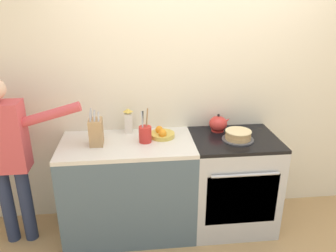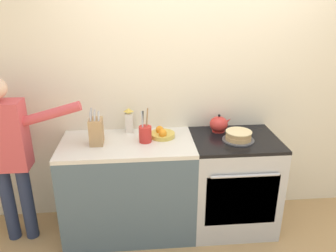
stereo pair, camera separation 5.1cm
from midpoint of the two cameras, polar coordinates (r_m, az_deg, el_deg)
The scene contains 11 objects.
ground_plane at distance 3.13m, azimuth 6.24°, elevation -19.99°, with size 16.00×16.00×0.00m, color tan.
wall_back at distance 3.08m, azimuth 4.68°, elevation 7.01°, with size 8.00×0.04×2.60m.
counter_cabinet at distance 3.06m, azimuth -7.28°, elevation -10.60°, with size 1.16×0.63×0.90m.
stove_range at distance 3.17m, azimuth 10.56°, elevation -9.54°, with size 0.76×0.66×0.90m.
layer_cake at distance 2.92m, azimuth 11.62°, elevation -1.64°, with size 0.28×0.28×0.09m.
tea_kettle at distance 3.07m, azimuth 8.27°, elevation 0.40°, with size 0.21×0.17×0.17m.
knife_block at distance 2.81m, azimuth -12.93°, elevation -0.96°, with size 0.11×0.15×0.31m.
utensil_crock at distance 2.81m, azimuth -4.52°, elevation -1.36°, with size 0.11×0.11×0.30m.
fruit_bowl at distance 2.92m, azimuth -1.58°, elevation -1.41°, with size 0.22×0.22×0.09m.
milk_carton at distance 3.02m, azimuth -7.39°, elevation 0.84°, with size 0.07×0.07×0.23m.
person_baker at distance 3.02m, azimuth -26.59°, elevation -3.91°, with size 0.89×0.20×1.50m.
Camera 1 is at (-0.59, -2.28, 2.06)m, focal length 35.00 mm.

